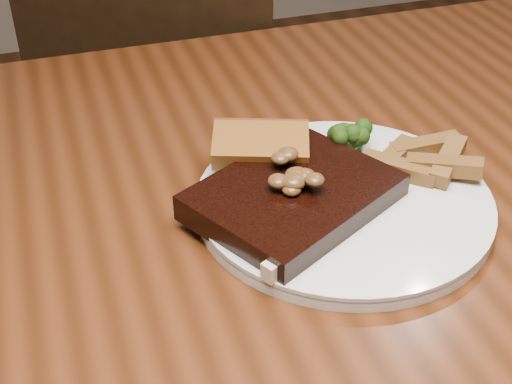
% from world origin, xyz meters
% --- Properties ---
extents(dining_table, '(1.60, 0.90, 0.75)m').
position_xyz_m(dining_table, '(0.00, 0.00, 0.66)').
color(dining_table, '#441E0D').
rests_on(dining_table, ground).
extents(chair_far, '(0.52, 0.52, 0.86)m').
position_xyz_m(chair_far, '(0.05, 0.65, 0.47)').
color(chair_far, black).
rests_on(chair_far, ground).
extents(plate, '(0.31, 0.31, 0.01)m').
position_xyz_m(plate, '(0.10, -0.01, 0.76)').
color(plate, silver).
rests_on(plate, dining_table).
extents(steak, '(0.23, 0.21, 0.03)m').
position_xyz_m(steak, '(0.05, -0.01, 0.78)').
color(steak, black).
rests_on(steak, plate).
extents(steak_bone, '(0.13, 0.08, 0.02)m').
position_xyz_m(steak_bone, '(0.05, -0.07, 0.77)').
color(steak_bone, beige).
rests_on(steak_bone, plate).
extents(mushroom_pile, '(0.07, 0.07, 0.03)m').
position_xyz_m(mushroom_pile, '(0.05, -0.00, 0.80)').
color(mushroom_pile, brown).
rests_on(mushroom_pile, steak).
extents(garlic_bread, '(0.11, 0.08, 0.02)m').
position_xyz_m(garlic_bread, '(0.04, 0.07, 0.77)').
color(garlic_bread, '#8D5719').
rests_on(garlic_bread, plate).
extents(potato_wedges, '(0.10, 0.10, 0.02)m').
position_xyz_m(potato_wedges, '(0.18, 0.01, 0.77)').
color(potato_wedges, brown).
rests_on(potato_wedges, plate).
extents(broccoli_cluster, '(0.06, 0.06, 0.04)m').
position_xyz_m(broccoli_cluster, '(0.14, 0.06, 0.78)').
color(broccoli_cluster, '#24380C').
rests_on(broccoli_cluster, plate).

